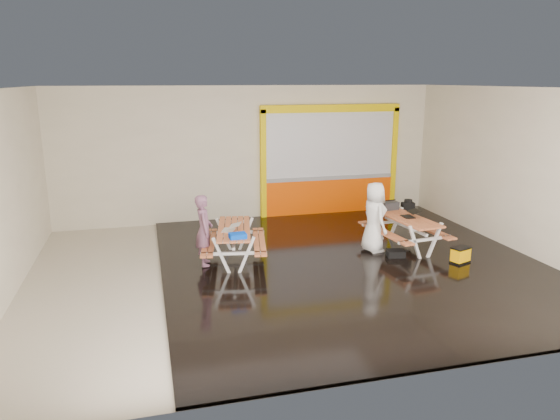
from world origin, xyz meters
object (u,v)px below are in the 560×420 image
object	(u,v)px
person_left	(204,230)
blue_pouch	(238,236)
person_right	(374,217)
backpack	(408,210)
laptop_right	(410,215)
dark_case	(396,253)
toolbox	(390,206)
picnic_table_right	(405,225)
picnic_table_left	(234,236)
fluke_bag	(461,255)
laptop_left	(231,228)

from	to	relation	value
person_left	blue_pouch	world-z (taller)	person_left
person_right	backpack	world-z (taller)	person_right
person_right	laptop_right	world-z (taller)	person_right
blue_pouch	dark_case	size ratio (longest dim) A/B	0.87
laptop_right	toolbox	xyz separation A→B (m)	(-0.14, 0.70, 0.04)
picnic_table_right	blue_pouch	distance (m)	3.84
picnic_table_left	laptop_right	xyz separation A→B (m)	(3.83, -0.17, 0.23)
person_right	toolbox	world-z (taller)	person_right
blue_pouch	backpack	size ratio (longest dim) A/B	0.66
blue_pouch	toolbox	size ratio (longest dim) A/B	0.74
picnic_table_right	toolbox	xyz separation A→B (m)	(-0.06, 0.66, 0.27)
blue_pouch	backpack	xyz separation A→B (m)	(4.28, 1.38, -0.10)
person_right	toolbox	bearing A→B (deg)	-49.20
person_left	backpack	distance (m)	4.91
person_left	toolbox	bearing A→B (deg)	-78.32
fluke_bag	laptop_right	bearing A→B (deg)	116.50
picnic_table_right	blue_pouch	world-z (taller)	blue_pouch
person_right	fluke_bag	xyz separation A→B (m)	(1.39, -1.15, -0.58)
picnic_table_right	fluke_bag	world-z (taller)	picnic_table_right
laptop_right	backpack	size ratio (longest dim) A/B	0.76
blue_pouch	fluke_bag	xyz separation A→B (m)	(4.44, -0.59, -0.58)
backpack	fluke_bag	distance (m)	2.03
picnic_table_left	dark_case	bearing A→B (deg)	-10.70
laptop_right	blue_pouch	xyz separation A→B (m)	(-3.88, -0.53, -0.02)
person_right	backpack	xyz separation A→B (m)	(1.23, 0.81, -0.11)
person_left	laptop_left	world-z (taller)	person_left
picnic_table_right	person_left	bearing A→B (deg)	179.91
laptop_left	toolbox	world-z (taller)	toolbox
person_right	laptop_right	distance (m)	0.83
picnic_table_right	blue_pouch	bearing A→B (deg)	-171.47
picnic_table_right	person_left	distance (m)	4.37
laptop_left	backpack	distance (m)	4.41
toolbox	dark_case	xyz separation A→B (m)	(-0.39, -1.15, -0.73)
laptop_left	blue_pouch	bearing A→B (deg)	-85.24
toolbox	blue_pouch	bearing A→B (deg)	-161.73
laptop_right	dark_case	xyz separation A→B (m)	(-0.53, -0.45, -0.69)
picnic_table_left	fluke_bag	xyz separation A→B (m)	(4.39, -1.29, -0.36)
dark_case	fluke_bag	bearing A→B (deg)	-31.50
blue_pouch	backpack	bearing A→B (deg)	17.84
person_left	toolbox	distance (m)	4.35
picnic_table_right	laptop_left	world-z (taller)	laptop_left
blue_pouch	person_right	bearing A→B (deg)	10.50
person_right	person_left	bearing A→B (deg)	86.35
toolbox	laptop_left	bearing A→B (deg)	-169.33
person_right	laptop_left	xyz separation A→B (m)	(-3.09, -0.04, -0.00)
picnic_table_left	person_right	size ratio (longest dim) A/B	1.34
toolbox	fluke_bag	bearing A→B (deg)	-68.88
person_left	picnic_table_right	bearing A→B (deg)	-87.10
laptop_left	backpack	size ratio (longest dim) A/B	0.92
picnic_table_left	picnic_table_right	xyz separation A→B (m)	(3.75, -0.14, 0.01)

